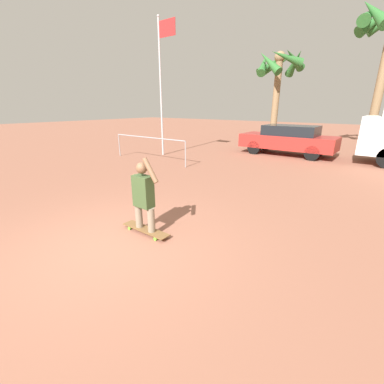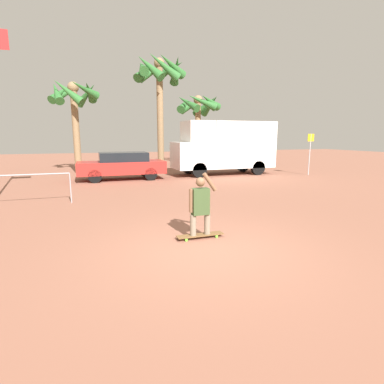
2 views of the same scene
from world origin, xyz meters
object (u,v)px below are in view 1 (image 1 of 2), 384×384
(skateboard, at_px, (146,230))
(palm_tree_far_left, at_px, (279,69))
(person_skateboarder, at_px, (143,194))
(flagpole, at_px, (162,78))
(parked_car_red, at_px, (288,139))

(skateboard, bearing_deg, palm_tree_far_left, 101.68)
(person_skateboarder, relative_size, palm_tree_far_left, 0.25)
(flagpole, bearing_deg, skateboard, -49.27)
(parked_car_red, bearing_deg, flagpole, -142.24)
(flagpole, bearing_deg, person_skateboarder, -49.27)
(person_skateboarder, height_order, parked_car_red, person_skateboarder)
(parked_car_red, distance_m, flagpole, 6.87)
(person_skateboarder, distance_m, parked_car_red, 10.33)
(palm_tree_far_left, bearing_deg, flagpole, -108.37)
(skateboard, bearing_deg, person_skateboarder, 180.00)
(parked_car_red, height_order, flagpole, flagpole)
(flagpole, bearing_deg, palm_tree_far_left, 71.63)
(skateboard, bearing_deg, flagpole, 130.73)
(parked_car_red, relative_size, flagpole, 0.74)
(skateboard, xyz_separation_m, parked_car_red, (-0.63, 10.31, 0.71))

